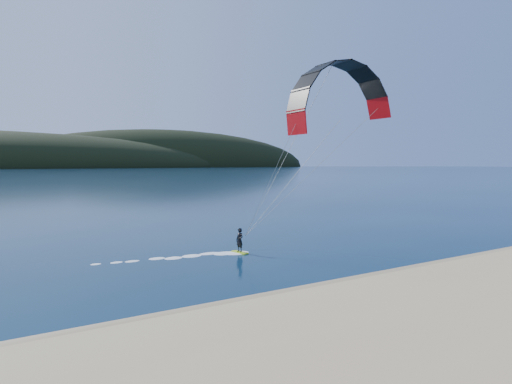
# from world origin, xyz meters

# --- Properties ---
(ground) EXTENTS (1800.00, 1800.00, 0.00)m
(ground) POSITION_xyz_m (0.00, 0.00, 0.00)
(ground) COLOR #071D35
(ground) RESTS_ON ground
(wet_sand) EXTENTS (220.00, 2.50, 0.10)m
(wet_sand) POSITION_xyz_m (0.00, 4.50, 0.05)
(wet_sand) COLOR #89764F
(wet_sand) RESTS_ON ground
(headland) EXTENTS (1200.00, 310.00, 140.00)m
(headland) POSITION_xyz_m (0.63, 745.28, 0.00)
(headland) COLOR black
(headland) RESTS_ON ground
(kitesurfer_near) EXTENTS (21.14, 7.40, 12.91)m
(kitesurfer_near) POSITION_xyz_m (8.51, 11.09, 9.69)
(kitesurfer_near) COLOR #BBE01A
(kitesurfer_near) RESTS_ON ground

